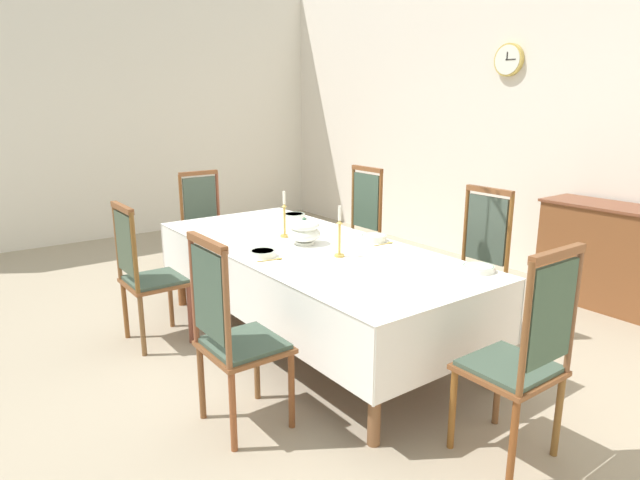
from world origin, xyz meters
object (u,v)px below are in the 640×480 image
Objects in this scene: spoon_secondary at (276,259)px; sideboard at (625,260)px; candlestick_west at (284,219)px; bowl_near_right at (263,253)px; bowl_far_right at (478,268)px; soup_tureen at (304,231)px; chair_head_east at (523,355)px; chair_north_b at (474,265)px; mounted_clock at (509,60)px; chair_south_a at (146,272)px; chair_north_a at (356,230)px; chair_head_west at (206,226)px; chair_south_b at (233,333)px; bowl_far_left at (294,216)px; bowl_near_left at (374,237)px; candlestick_east at (339,236)px; dining_table at (310,255)px; spoon_primary at (388,243)px.

sideboard is at bearing 83.43° from spoon_secondary.
candlestick_west is at bearing 60.08° from sideboard.
sideboard is at bearing 60.08° from candlestick_west.
bowl_near_right is 0.94× the size of bowl_far_right.
sideboard reaches higher than bowl_far_right.
chair_head_east is at bearing -0.00° from soup_tureen.
chair_north_b is 3.55× the size of mounted_clock.
mounted_clock is (0.28, 3.76, 1.61)m from chair_south_a.
mounted_clock is at bearing -98.97° from chair_north_a.
soup_tureen is 0.27m from candlestick_west.
bowl_far_right is (2.89, 0.50, 0.20)m from chair_head_west.
chair_south_a is 0.91× the size of chair_north_a.
chair_south_b is at bearing 83.35° from sideboard.
bowl_far_right is at bearing 2.02° from bowl_far_left.
chair_north_a reaches higher than bowl_near_left.
chair_south_b reaches higher than sideboard.
chair_north_a is 2.37m from mounted_clock.
candlestick_west is (-0.27, 0.00, 0.05)m from soup_tureen.
candlestick_west is 0.69m from candlestick_east.
bowl_near_left is at bearing 73.63° from chair_head_east.
dining_table is at bearing 122.98° from spoon_secondary.
bowl_near_right is at bearing -76.38° from soup_tureen.
dining_table is 3.16m from mounted_clock.
candlestick_west is at bearing -136.76° from bowl_near_left.
bowl_near_left is 0.97× the size of bowl_far_right.
sideboard is (2.88, 2.51, -0.11)m from chair_head_west.
candlestick_east is 0.93m from bowl_far_right.
chair_south_b reaches higher than spoon_primary.
chair_south_b is at bearing -55.40° from dining_table.
chair_head_east is 3.21× the size of candlestick_east.
mounted_clock is (-1.09, 3.76, 1.60)m from chair_south_b.
chair_south_b is 5.71× the size of bowl_far_left.
dining_table is at bearing 90.00° from chair_head_east.
chair_south_b reaches higher than bowl_near_right.
dining_table is 1.78m from chair_head_west.
bowl_near_left is 1.09× the size of spoon_secondary.
chair_north_b is 2.67m from chair_head_west.
chair_south_a is at bearing 55.81° from chair_north_b.
dining_table is 14.19× the size of bowl_far_left.
chair_south_b reaches higher than soup_tureen.
spoon_secondary is at bearing -95.36° from spoon_primary.
bowl_near_right is at bearing -156.99° from spoon_secondary.
mounted_clock is at bearing 153.34° from chair_head_west.
chair_head_east is 1.81m from bowl_near_right.
chair_south_a reaches higher than soup_tureen.
chair_head_west reaches higher than spoon_secondary.
chair_head_west is 5.64× the size of bowl_far_left.
candlestick_west is at bearing 153.28° from spoon_secondary.
chair_head_west is 1.04m from bowl_far_left.
chair_north_b is at bearing 44.19° from candlestick_west.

